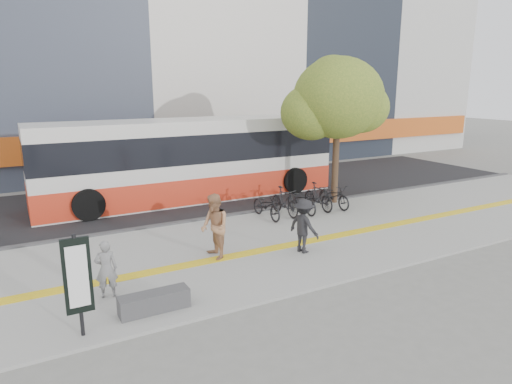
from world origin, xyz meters
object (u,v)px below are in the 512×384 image
seated_woman (106,269)px  pedestrian_dark (304,226)px  bus (191,162)px  pedestrian_tan (215,227)px  street_tree (336,100)px  bench (154,302)px  signboard (78,277)px

seated_woman → pedestrian_dark: pedestrian_dark is taller
bus → pedestrian_tan: bearing=-105.5°
street_tree → pedestrian_dark: (-4.65, -4.53, -3.59)m
bench → signboard: signboard is taller
pedestrian_tan → signboard: bearing=-56.6°
street_tree → seated_woman: bearing=-155.7°
signboard → bus: bus is taller
seated_woman → pedestrian_dark: bearing=-167.8°
bus → pedestrian_tan: size_ratio=6.91×
bench → pedestrian_tan: 3.54m
seated_woman → bus: bearing=-112.6°
bench → signboard: 1.94m
seated_woman → pedestrian_dark: 5.93m
signboard → pedestrian_dark: bearing=14.9°
bus → bench: bearing=-115.3°
street_tree → pedestrian_dark: size_ratio=3.75×
signboard → street_tree: 13.40m
bench → street_tree: size_ratio=0.25×
bench → seated_woman: (-0.79, 1.25, 0.50)m
signboard → bench: bearing=10.8°
bench → signboard: size_ratio=0.73×
pedestrian_tan → bench: bearing=-46.5°
street_tree → seated_woman: 12.18m
seated_woman → signboard: bearing=72.5°
signboard → pedestrian_tan: size_ratio=1.13×
pedestrian_dark → signboard: bearing=90.2°
bench → bus: bus is taller
street_tree → pedestrian_dark: 7.42m
signboard → bus: size_ratio=0.16×
pedestrian_tan → pedestrian_dark: 2.74m
bench → pedestrian_dark: pedestrian_dark is taller
seated_woman → bench: bearing=132.2°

